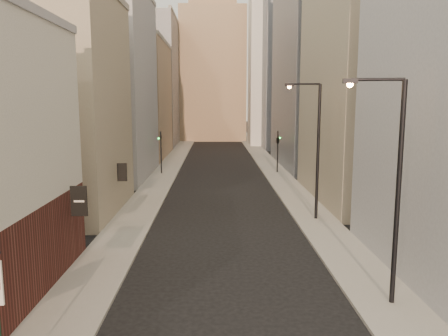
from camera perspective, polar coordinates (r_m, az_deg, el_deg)
The scene contains 15 objects.
sidewalk_left at distance 62.71m, azimuth -6.55°, elevation 1.00°, with size 3.00×140.00×0.15m, color gray.
sidewalk_right at distance 62.85m, azimuth 5.33°, elevation 1.04°, with size 3.00×140.00×0.15m, color gray.
left_bldg_beige at distance 34.78m, azimuth -20.41°, elevation 7.49°, with size 8.00×12.00×16.00m, color gray.
left_bldg_grey at distance 50.20m, azimuth -14.50°, elevation 10.24°, with size 8.00×16.00×20.00m, color #95959A.
left_bldg_tan at distance 67.83m, azimuth -10.97°, elevation 8.61°, with size 8.00×18.00×17.00m, color #A18161.
left_bldg_wingrid at distance 87.69m, azimuth -8.81°, elevation 10.94°, with size 8.00×20.00×24.00m, color gray.
right_bldg_beige at distance 39.04m, azimuth 18.04°, elevation 10.62°, with size 8.00×16.00×20.00m, color gray.
right_bldg_wingrid at distance 58.46m, azimuth 11.60°, elevation 13.03°, with size 8.00×20.00×26.00m, color gray.
highrise at distance 88.61m, azimuth 11.65°, elevation 19.74°, with size 21.00×23.00×51.20m.
clock_tower at distance 99.31m, azimuth -1.46°, elevation 14.02°, with size 14.00×14.00×44.90m.
white_tower at distance 86.16m, azimuth 6.11°, elevation 15.44°, with size 8.00×8.00×41.50m.
streetlamp_near at distance 18.64m, azimuth 21.17°, elevation -1.43°, with size 2.43×0.58×9.30m.
streetlamp_mid at distance 30.99m, azimuth 11.76°, elevation 3.15°, with size 2.53×0.33×9.63m.
traffic_light_left at distance 50.76m, azimuth -8.25°, elevation 3.25°, with size 0.63×0.60×5.00m.
traffic_light_right at distance 51.42m, azimuth 7.05°, elevation 3.55°, with size 0.71×0.71×5.00m.
Camera 1 is at (-0.68, -6.88, 8.39)m, focal length 35.00 mm.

